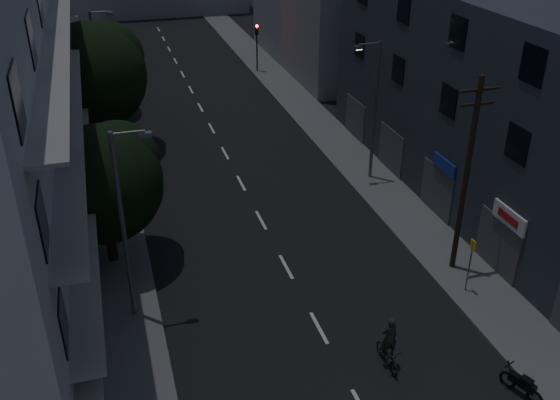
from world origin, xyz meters
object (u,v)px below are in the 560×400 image
utility_pole (467,174)px  motorcycle (522,385)px  bus_stop_sign (471,256)px  cyclist (388,349)px

utility_pole → motorcycle: size_ratio=5.33×
utility_pole → bus_stop_sign: (-0.40, -1.79, -2.98)m
utility_pole → bus_stop_sign: 3.50m
utility_pole → motorcycle: bearing=-102.9°
utility_pole → motorcycle: 8.95m
utility_pole → cyclist: 8.48m
utility_pole → bus_stop_sign: size_ratio=3.56×
bus_stop_sign → motorcycle: 6.11m
bus_stop_sign → motorcycle: bus_stop_sign is taller
utility_pole → motorcycle: utility_pole is taller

